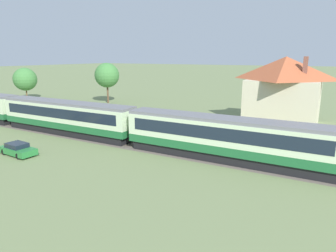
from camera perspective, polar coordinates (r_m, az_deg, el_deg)
The scene contains 6 objects.
passenger_train at distance 28.46m, azimuth 11.15°, elevation -2.09°, with size 102.94×2.95×4.13m.
railway_track at distance 27.99m, azimuth 28.61°, elevation -8.70°, with size 162.02×3.60×0.04m.
station_house_terracotta_roof at distance 45.62m, azimuth 21.17°, elevation 6.42°, with size 10.15×9.84×9.62m.
parked_car_green at distance 33.52m, azimuth -26.68°, elevation -3.98°, with size 4.13×1.99×1.23m.
yard_tree_0 at distance 63.94m, azimuth -11.55°, elevation 9.44°, with size 5.05×5.05×8.30m.
yard_tree_1 at distance 74.91m, azimuth -25.57°, elevation 8.04°, with size 5.09×5.09×7.13m.
Camera 1 is at (-20.41, -24.64, 9.68)m, focal length 32.00 mm.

